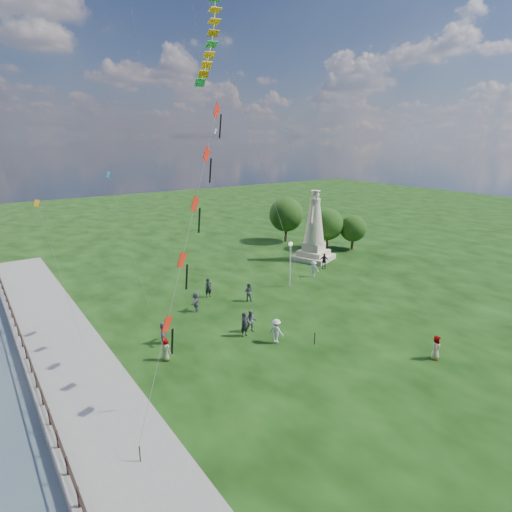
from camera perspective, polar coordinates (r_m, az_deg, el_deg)
ground at (r=62.91m, az=28.34°, el=0.61°), size 106.50×160.00×0.60m
waterfront at (r=29.61m, az=-25.29°, el=-14.33°), size 200.00×200.00×1.51m
statue at (r=50.03m, az=7.75°, el=2.90°), size 5.16×5.16×8.13m
lamppost at (r=40.59m, az=4.61°, el=0.20°), size 0.41×0.41×4.45m
tree_row at (r=56.77m, az=7.36°, el=4.76°), size 8.40×12.13×6.07m
person_0 at (r=31.23m, az=-1.54°, el=-9.11°), size 0.73×0.55×1.83m
person_1 at (r=31.91m, az=-0.63°, el=-8.67°), size 0.97×0.82×1.70m
person_2 at (r=30.39m, az=2.72°, el=-9.94°), size 0.98×1.27×1.75m
person_4 at (r=30.60m, az=22.88°, el=-11.19°), size 0.93×0.79×1.63m
person_5 at (r=30.92m, az=-12.22°, el=-9.97°), size 1.37×1.60×1.61m
person_6 at (r=38.70m, az=-6.37°, el=-4.23°), size 0.68×0.47×1.78m
person_7 at (r=37.69m, az=-1.00°, el=-4.78°), size 0.90×0.95×1.67m
person_8 at (r=44.45m, az=7.69°, el=-1.71°), size 1.12×1.19×1.68m
person_9 at (r=47.29m, az=9.06°, el=-0.66°), size 1.13×1.01×1.73m
person_10 at (r=28.77m, az=-12.00°, el=-12.06°), size 0.71×0.88×1.57m
person_11 at (r=35.77m, az=-8.02°, el=-6.07°), size 1.50×1.65×1.69m
red_kite_train at (r=24.34m, az=-8.23°, el=5.85°), size 9.93×9.35×16.08m
small_kites at (r=44.41m, az=-9.21°, el=16.46°), size 28.16×17.46×32.10m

